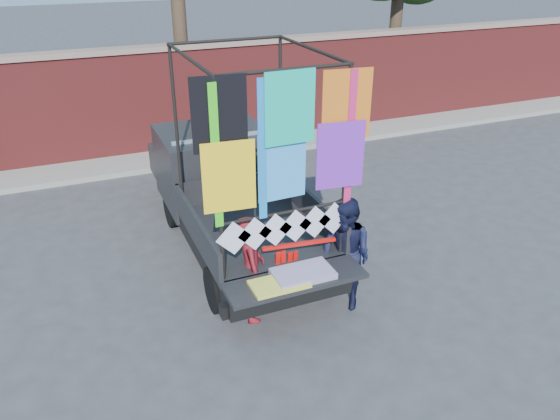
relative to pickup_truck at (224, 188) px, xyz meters
name	(u,v)px	position (x,y,z in m)	size (l,w,h in m)	color
ground	(259,305)	(-0.24, -2.36, -0.88)	(90.00, 90.00, 0.00)	#38383A
brick_wall	(156,100)	(-0.24, 4.64, 0.44)	(30.00, 0.45, 2.61)	maroon
curb	(167,159)	(-0.24, 3.94, -0.82)	(30.00, 1.20, 0.12)	gray
pickup_truck	(224,188)	(0.00, 0.00, 0.00)	(2.22, 5.57, 3.51)	black
woman	(251,268)	(-0.42, -2.54, -0.09)	(0.58, 0.38, 1.59)	maroon
man	(345,254)	(0.91, -2.78, -0.04)	(0.82, 0.64, 1.68)	black
streamer_bundle	(292,259)	(0.13, -2.67, 0.00)	(1.04, 0.19, 0.71)	red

